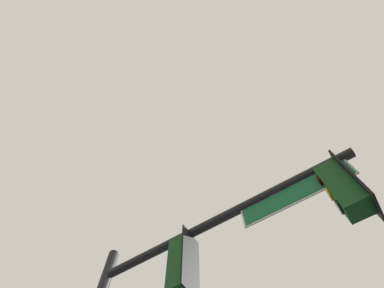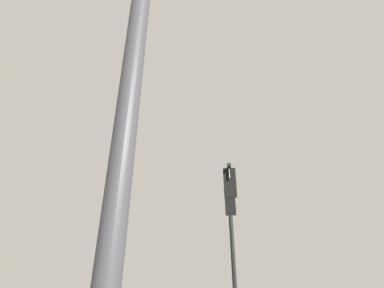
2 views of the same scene
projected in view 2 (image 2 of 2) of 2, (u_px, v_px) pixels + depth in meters
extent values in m
cylinder|color=black|center=(233.00, 254.00, 15.62)|extent=(0.22, 0.22, 6.84)
cylinder|color=black|center=(229.00, 186.00, 14.68)|extent=(5.08, 1.17, 0.17)
cube|color=black|center=(230.00, 202.00, 14.87)|extent=(0.13, 0.52, 1.30)
cube|color=#144719|center=(230.00, 204.00, 15.04)|extent=(0.42, 0.38, 1.10)
cylinder|color=#144719|center=(230.00, 192.00, 15.33)|extent=(0.04, 0.04, 0.12)
cylinder|color=#340503|center=(230.00, 198.00, 15.37)|extent=(0.07, 0.22, 0.22)
cylinder|color=yellow|center=(230.00, 205.00, 15.22)|extent=(0.07, 0.22, 0.22)
cylinder|color=black|center=(231.00, 211.00, 15.06)|extent=(0.07, 0.22, 0.22)
cube|color=black|center=(230.00, 183.00, 12.39)|extent=(0.13, 0.52, 1.30)
cube|color=#144719|center=(230.00, 184.00, 12.56)|extent=(0.42, 0.38, 1.10)
cylinder|color=#144719|center=(229.00, 171.00, 12.84)|extent=(0.04, 0.04, 0.12)
cylinder|color=#340503|center=(229.00, 179.00, 12.89)|extent=(0.07, 0.22, 0.22)
cylinder|color=yellow|center=(230.00, 186.00, 12.73)|extent=(0.07, 0.22, 0.22)
cylinder|color=black|center=(230.00, 193.00, 12.58)|extent=(0.07, 0.22, 0.22)
cube|color=#0F602D|center=(229.00, 181.00, 13.28)|extent=(1.85, 0.41, 0.41)
cube|color=white|center=(229.00, 181.00, 13.28)|extent=(1.90, 0.40, 0.47)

